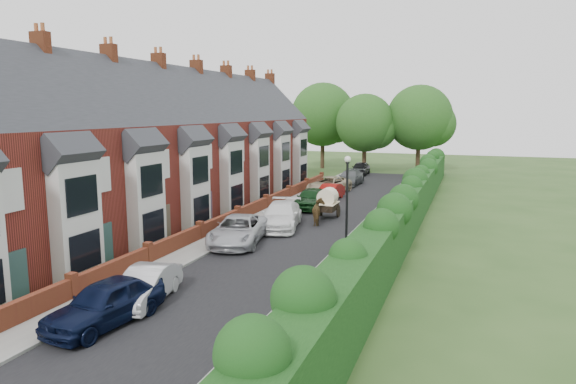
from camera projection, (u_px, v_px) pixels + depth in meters
The scene contains 24 objects.
ground at pixel (250, 276), 22.86m from camera, with size 140.00×140.00×0.00m, color #2D4C1E.
road at pixel (312, 225), 33.25m from camera, with size 6.00×58.00×0.02m, color black.
pavement_hedge_side at pixel (375, 229), 31.87m from camera, with size 2.20×58.00×0.12m, color gray.
pavement_house_side at pixel (258, 220), 34.53m from camera, with size 1.70×58.00×0.12m, color gray.
kerb_hedge_side at pixel (359, 227), 32.22m from camera, with size 0.18×58.00×0.13m, color gray.
kerb_house_side at pixel (269, 220), 34.26m from camera, with size 0.18×58.00×0.13m, color gray.
hedge at pixel (406, 206), 31.03m from camera, with size 2.10×58.00×2.85m.
terrace_row at pixel (164, 153), 35.07m from camera, with size 9.05×40.50×11.50m.
garden_wall_row at pixel (238, 216), 33.87m from camera, with size 0.35×40.35×1.10m.
lamppost at pixel (347, 194), 24.93m from camera, with size 0.32×0.32×5.16m.
tree_far_left at pixel (368, 124), 60.10m from camera, with size 7.14×6.80×9.29m.
tree_far_right at pixel (423, 119), 59.84m from camera, with size 7.98×7.60×10.31m.
tree_far_back at pixel (326, 116), 64.73m from camera, with size 8.40×8.00×10.82m.
car_navy at pixel (105, 303), 17.63m from camera, with size 1.85×4.59×1.57m, color black.
car_silver_a at pixel (146, 285), 19.69m from camera, with size 1.44×4.12×1.36m, color silver.
car_silver_b at pixel (238, 230), 28.38m from camera, with size 2.55×5.53×1.54m, color #B5B7BD.
car_white at pixel (281, 216), 32.19m from camera, with size 2.25×5.53×1.60m, color white.
car_green at pixel (311, 198), 38.53m from camera, with size 1.86×4.63×1.58m, color black.
car_red at pixel (330, 192), 42.43m from camera, with size 1.38×3.97×1.31m, color maroon.
car_beige at pixel (329, 185), 45.84m from camera, with size 2.46×5.34×1.48m, color tan.
car_grey at pixel (350, 178), 50.82m from camera, with size 2.04×5.02×1.46m, color #515558.
car_black at pixel (360, 168), 59.04m from camera, with size 1.76×4.37×1.49m, color black.
horse at pixel (319, 212), 33.16m from camera, with size 0.89×1.96×1.66m, color brown.
horse_cart at pixel (328, 201), 35.07m from camera, with size 1.32×2.91×2.10m.
Camera 1 is at (9.03, -20.12, 7.31)m, focal length 32.00 mm.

